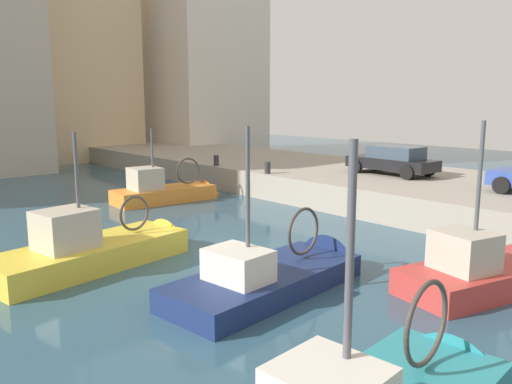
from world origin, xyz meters
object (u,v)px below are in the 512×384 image
Objects in this scene: fishing_boat_yellow at (102,259)px; parked_car_black at (393,160)px; fishing_boat_red at (498,281)px; mooring_bollard_north at (216,160)px; fishing_boat_orange at (170,197)px; mooring_bollard_mid at (268,168)px; fishing_boat_navy at (278,283)px.

parked_car_black is (14.37, 0.14, 1.74)m from fishing_boat_yellow.
fishing_boat_red reaches higher than fishing_boat_yellow.
fishing_boat_orange is at bearing -159.55° from mooring_bollard_north.
mooring_bollard_mid is (3.59, 12.48, 1.34)m from fishing_boat_red.
mooring_bollard_mid and mooring_bollard_north have the same top height.
mooring_bollard_north is (3.59, 16.48, 1.34)m from fishing_boat_red.
fishing_boat_navy is at bearing -157.99° from parked_car_black.
parked_car_black is 7.60× the size of mooring_bollard_mid.
fishing_boat_red is 1.42× the size of parked_car_black.
fishing_boat_orange is at bearing 139.58° from parked_car_black.
fishing_boat_red is 10.78× the size of mooring_bollard_mid.
parked_car_black is (11.88, 4.80, 1.79)m from fishing_boat_navy.
mooring_bollard_north is (0.00, 4.00, 0.00)m from mooring_bollard_mid.
fishing_boat_red reaches higher than fishing_boat_navy.
mooring_bollard_mid is at bearing 48.81° from fishing_boat_navy.
mooring_bollard_north is (7.79, 12.91, 1.38)m from fishing_boat_navy.
fishing_boat_orange is (-0.19, 15.08, 0.03)m from fishing_boat_red.
fishing_boat_navy is 11.42× the size of mooring_bollard_mid.
mooring_bollard_north is (3.77, 1.41, 1.31)m from fishing_boat_orange.
fishing_boat_yellow is 1.57× the size of parked_car_black.
mooring_bollard_north is (-4.09, 8.10, -0.41)m from parked_car_black.
fishing_boat_orange is 10.47m from parked_car_black.
fishing_boat_navy is 0.95× the size of fishing_boat_yellow.
fishing_boat_navy is 5.28m from fishing_boat_yellow.
parked_car_black is 7.60× the size of mooring_bollard_north.
parked_car_black is 9.09m from mooring_bollard_north.
fishing_boat_navy is 12.94m from parked_car_black.
fishing_boat_red reaches higher than parked_car_black.
mooring_bollard_mid is at bearing -90.00° from mooring_bollard_north.
fishing_boat_red is at bearing -106.03° from mooring_bollard_mid.
fishing_boat_red reaches higher than mooring_bollard_mid.
fishing_boat_red is 10.61m from fishing_boat_yellow.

